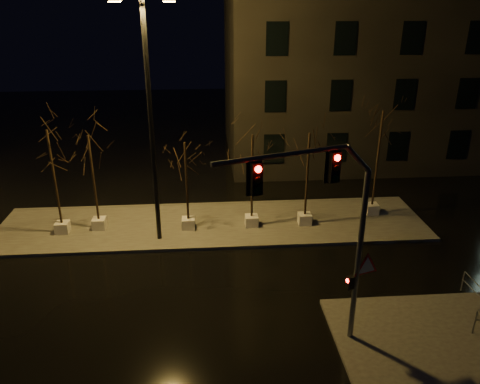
{
  "coord_description": "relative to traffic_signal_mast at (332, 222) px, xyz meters",
  "views": [
    {
      "loc": [
        -0.26,
        -15.88,
        11.07
      ],
      "look_at": [
        1.23,
        3.75,
        2.8
      ],
      "focal_mm": 35.0,
      "sensor_mm": 36.0,
      "label": 1
    }
  ],
  "objects": [
    {
      "name": "traffic_signal_mast",
      "position": [
        0.0,
        0.0,
        0.0
      ],
      "size": [
        5.53,
        1.83,
        7.05
      ],
      "rotation": [
        0.0,
        0.0,
        0.32
      ],
      "color": "slate",
      "rests_on": "sidewalk_corner"
    },
    {
      "name": "guard_rail_b",
      "position": [
        6.34,
        1.75,
        -4.04
      ],
      "size": [
        0.06,
        1.92,
        0.91
      ],
      "rotation": [
        0.0,
        0.0,
        1.58
      ],
      "color": "slate",
      "rests_on": "sidewalk_corner"
    },
    {
      "name": "ground",
      "position": [
        -3.46,
        3.51,
        -4.78
      ],
      "size": [
        90.0,
        90.0,
        0.0
      ],
      "primitive_type": "plane",
      "color": "black",
      "rests_on": "ground"
    },
    {
      "name": "tree_4",
      "position": [
        1.27,
        9.09,
        -0.85
      ],
      "size": [
        1.8,
        1.8,
        4.98
      ],
      "color": "silver",
      "rests_on": "median"
    },
    {
      "name": "tree_1",
      "position": [
        -9.24,
        9.34,
        -0.82
      ],
      "size": [
        1.8,
        1.8,
        5.02
      ],
      "color": "silver",
      "rests_on": "median"
    },
    {
      "name": "tree_0",
      "position": [
        -10.98,
        9.04,
        -0.52
      ],
      "size": [
        1.8,
        1.8,
        5.41
      ],
      "color": "silver",
      "rests_on": "median"
    },
    {
      "name": "streetlight_main",
      "position": [
        -6.11,
        8.05,
        1.71
      ],
      "size": [
        2.75,
        0.5,
        10.98
      ],
      "rotation": [
        0.0,
        0.0,
        -0.07
      ],
      "color": "black",
      "rests_on": "median"
    },
    {
      "name": "tree_2",
      "position": [
        -4.72,
        9.01,
        -1.09
      ],
      "size": [
        1.8,
        1.8,
        4.66
      ],
      "color": "silver",
      "rests_on": "median"
    },
    {
      "name": "tree_3",
      "position": [
        -1.49,
        9.06,
        -0.87
      ],
      "size": [
        1.8,
        1.8,
        4.96
      ],
      "color": "silver",
      "rests_on": "median"
    },
    {
      "name": "tree_5",
      "position": [
        5.15,
        10.03,
        -0.23
      ],
      "size": [
        1.8,
        1.8,
        5.8
      ],
      "color": "silver",
      "rests_on": "median"
    },
    {
      "name": "building",
      "position": [
        10.54,
        21.51,
        2.72
      ],
      "size": [
        25.0,
        12.0,
        15.0
      ],
      "primitive_type": "cube",
      "color": "black",
      "rests_on": "ground"
    },
    {
      "name": "median",
      "position": [
        -3.46,
        9.51,
        -4.7
      ],
      "size": [
        22.0,
        5.0,
        0.15
      ],
      "primitive_type": "cube",
      "color": "#484440",
      "rests_on": "ground"
    },
    {
      "name": "sidewalk_corner",
      "position": [
        4.04,
        0.01,
        -4.7
      ],
      "size": [
        7.0,
        5.0,
        0.15
      ],
      "primitive_type": "cube",
      "color": "#484440",
      "rests_on": "ground"
    }
  ]
}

